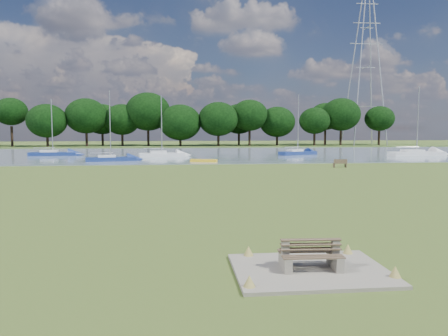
{
  "coord_description": "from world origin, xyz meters",
  "views": [
    {
      "loc": [
        -3.6,
        -25.45,
        3.97
      ],
      "look_at": [
        -1.14,
        -2.0,
        1.81
      ],
      "focal_mm": 35.0,
      "sensor_mm": 36.0,
      "label": 1
    }
  ],
  "objects": [
    {
      "name": "river",
      "position": [
        0.0,
        42.0,
        0.0
      ],
      "size": [
        220.0,
        40.0,
        0.1
      ],
      "primitive_type": "cube",
      "color": "gray",
      "rests_on": "ground"
    },
    {
      "name": "pylon",
      "position": [
        38.33,
        70.0,
        22.84
      ],
      "size": [
        7.6,
        5.33,
        36.8
      ],
      "color": "#A1A2A5",
      "rests_on": "far_bank"
    },
    {
      "name": "far_bank",
      "position": [
        0.0,
        72.0,
        0.0
      ],
      "size": [
        220.0,
        20.0,
        0.4
      ],
      "primitive_type": "cube",
      "color": "#4C6626",
      "rests_on": "ground"
    },
    {
      "name": "sailboat_1",
      "position": [
        30.12,
        33.43,
        0.56
      ],
      "size": [
        8.2,
        3.05,
        9.83
      ],
      "rotation": [
        0.0,
        0.0,
        0.1
      ],
      "color": "silver",
      "rests_on": "river"
    },
    {
      "name": "concrete_pad",
      "position": [
        0.0,
        -14.0,
        0.05
      ],
      "size": [
        4.2,
        3.2,
        0.1
      ],
      "primitive_type": "cube",
      "color": "gray",
      "rests_on": "ground"
    },
    {
      "name": "sailboat_5",
      "position": [
        -21.44,
        38.72,
        0.52
      ],
      "size": [
        6.56,
        2.27,
        8.04
      ],
      "rotation": [
        0.0,
        0.0,
        0.07
      ],
      "color": "navy",
      "rests_on": "river"
    },
    {
      "name": "sailboat_4",
      "position": [
        13.8,
        37.08,
        0.55
      ],
      "size": [
        6.13,
        4.03,
        8.82
      ],
      "rotation": [
        0.0,
        0.0,
        0.43
      ],
      "color": "navy",
      "rests_on": "river"
    },
    {
      "name": "sailboat_3",
      "position": [
        -5.9,
        34.69,
        0.55
      ],
      "size": [
        6.37,
        2.82,
        8.36
      ],
      "rotation": [
        0.0,
        0.0,
        0.18
      ],
      "color": "silver",
      "rests_on": "river"
    },
    {
      "name": "riverbank_bench",
      "position": [
        12.61,
        16.87,
        0.43
      ],
      "size": [
        1.4,
        0.46,
        0.86
      ],
      "rotation": [
        0.0,
        0.0,
        -0.03
      ],
      "color": "brown",
      "rests_on": "ground"
    },
    {
      "name": "ground",
      "position": [
        0.0,
        0.0,
        0.0
      ],
      "size": [
        220.0,
        220.0,
        0.0
      ],
      "primitive_type": "plane",
      "color": "#4F6028"
    },
    {
      "name": "sailboat_0",
      "position": [
        -11.72,
        27.74,
        0.48
      ],
      "size": [
        6.03,
        2.89,
        8.32
      ],
      "rotation": [
        0.0,
        0.0,
        0.22
      ],
      "color": "navy",
      "rests_on": "river"
    },
    {
      "name": "bench_pair",
      "position": [
        0.0,
        -14.0,
        0.47
      ],
      "size": [
        1.72,
        1.06,
        0.9
      ],
      "rotation": [
        0.0,
        0.0,
        -0.05
      ],
      "color": "gray",
      "rests_on": "concrete_pad"
    },
    {
      "name": "tree_line",
      "position": [
        -12.91,
        68.0,
        6.4
      ],
      "size": [
        116.87,
        8.83,
        10.69
      ],
      "color": "black",
      "rests_on": "far_bank"
    },
    {
      "name": "kayak",
      "position": [
        -0.67,
        25.04,
        0.21
      ],
      "size": [
        3.18,
        1.69,
        0.31
      ],
      "primitive_type": "cube",
      "rotation": [
        0.0,
        0.0,
        -0.33
      ],
      "color": "yellow",
      "rests_on": "river"
    }
  ]
}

